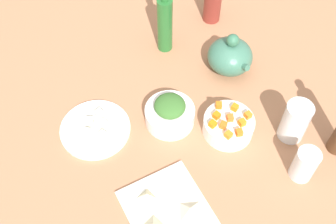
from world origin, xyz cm
name	(u,v)px	position (x,y,z in cm)	size (l,w,h in cm)	color
tabletop	(168,124)	(0.00, 0.00, 1.50)	(190.00, 190.00, 3.00)	#AD7452
plate_tofu	(95,129)	(-8.87, -20.10, 3.60)	(21.02, 21.02, 1.20)	white
bowl_greens	(170,115)	(-0.12, 0.65, 5.81)	(14.92, 14.92, 5.61)	white
bowl_carrots	(228,126)	(12.28, 13.31, 5.77)	(14.95, 14.95, 5.53)	white
teapot	(230,56)	(-7.81, 28.63, 8.74)	(16.34, 14.56, 14.77)	#3D725C
bottle_1	(165,23)	(-27.22, 15.79, 13.88)	(5.11, 5.11, 25.82)	#26682D
drinking_glass_0	(305,164)	(34.48, 21.87, 8.39)	(6.40, 6.40, 10.77)	white
drinking_glass_1	(295,121)	(23.06, 28.31, 9.72)	(7.60, 7.60, 13.44)	white
carrot_cube_0	(239,132)	(17.44, 12.65, 9.43)	(1.80, 1.80, 1.80)	orange
carrot_cube_1	(230,118)	(12.07, 13.54, 9.43)	(1.80, 1.80, 1.80)	orange
carrot_cube_2	(242,123)	(15.21, 15.41, 9.43)	(1.80, 1.80, 1.80)	orange
carrot_cube_3	(235,107)	(9.85, 16.96, 9.43)	(1.80, 1.80, 1.80)	orange
carrot_cube_4	(223,125)	(13.11, 10.35, 9.43)	(1.80, 1.80, 1.80)	orange
carrot_cube_5	(217,115)	(9.34, 10.72, 9.43)	(1.80, 1.80, 1.80)	orange
carrot_cube_6	(219,105)	(6.72, 13.43, 9.43)	(1.80, 1.80, 1.80)	orange
carrot_cube_7	(213,124)	(11.17, 8.00, 9.43)	(1.80, 1.80, 1.80)	orange
carrot_cube_8	(228,135)	(16.47, 9.65, 9.43)	(1.80, 1.80, 1.80)	orange
carrot_cube_9	(248,115)	(14.05, 18.49, 9.43)	(1.80, 1.80, 1.80)	orange
chopped_greens_mound	(170,106)	(-0.12, 0.65, 10.61)	(9.39, 9.23, 4.00)	#396B2D
tofu_cube_0	(90,122)	(-11.01, -20.63, 5.30)	(2.20, 2.20, 2.20)	white
tofu_cube_1	(104,125)	(-7.77, -17.51, 5.30)	(2.20, 2.20, 2.20)	white
tofu_cube_2	(103,135)	(-4.59, -19.56, 5.30)	(2.20, 2.20, 2.20)	white
tofu_cube_3	(88,133)	(-7.64, -22.78, 5.30)	(2.20, 2.20, 2.20)	white
tofu_cube_4	(99,114)	(-12.17, -16.90, 5.30)	(2.20, 2.20, 2.20)	white
dumpling_1	(147,196)	(18.68, -18.27, 5.48)	(4.13, 4.12, 2.95)	beige
dumpling_2	(190,210)	(27.90, -10.61, 5.33)	(5.63, 5.25, 2.67)	beige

